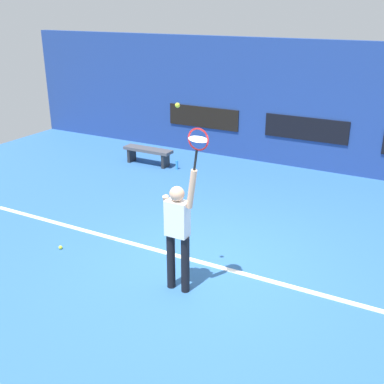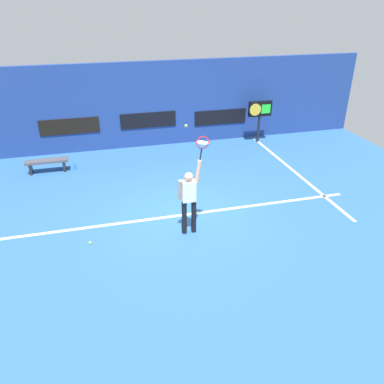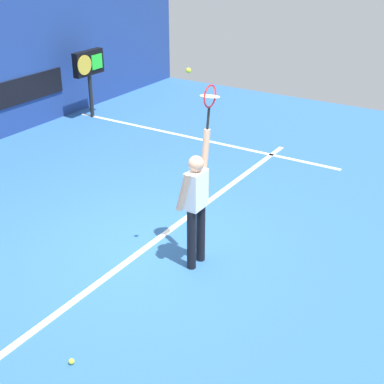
{
  "view_description": "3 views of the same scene",
  "coord_description": "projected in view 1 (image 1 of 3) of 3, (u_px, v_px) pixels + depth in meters",
  "views": [
    {
      "loc": [
        3.16,
        -6.26,
        4.11
      ],
      "look_at": [
        -0.03,
        -0.37,
        1.45
      ],
      "focal_mm": 44.57,
      "sensor_mm": 36.0,
      "label": 1
    },
    {
      "loc": [
        -2.09,
        -9.02,
        5.5
      ],
      "look_at": [
        0.08,
        -0.75,
        1.12
      ],
      "focal_mm": 36.12,
      "sensor_mm": 36.0,
      "label": 2
    },
    {
      "loc": [
        -5.82,
        -4.42,
        4.42
      ],
      "look_at": [
        0.18,
        -0.63,
        1.02
      ],
      "focal_mm": 51.54,
      "sensor_mm": 36.0,
      "label": 3
    }
  ],
  "objects": [
    {
      "name": "ground_plane",
      "position": [
        204.0,
        265.0,
        8.03
      ],
      "size": [
        18.0,
        18.0,
        0.0
      ],
      "primitive_type": "plane",
      "color": "#2D609E"
    },
    {
      "name": "back_wall",
      "position": [
        309.0,
        106.0,
        12.24
      ],
      "size": [
        18.0,
        0.2,
        3.3
      ],
      "primitive_type": "cube",
      "color": "navy",
      "rests_on": "ground_plane"
    },
    {
      "name": "sponsor_banner_center",
      "position": [
        306.0,
        129.0,
        12.35
      ],
      "size": [
        2.2,
        0.03,
        0.6
      ],
      "primitive_type": "cube",
      "color": "black"
    },
    {
      "name": "sponsor_banner_portside",
      "position": [
        203.0,
        117.0,
        13.69
      ],
      "size": [
        2.2,
        0.03,
        0.6
      ],
      "primitive_type": "cube",
      "color": "black"
    },
    {
      "name": "court_baseline",
      "position": [
        205.0,
        263.0,
        8.06
      ],
      "size": [
        10.0,
        0.1,
        0.01
      ],
      "primitive_type": "cube",
      "color": "white",
      "rests_on": "ground_plane"
    },
    {
      "name": "tennis_player",
      "position": [
        178.0,
        230.0,
        6.99
      ],
      "size": [
        0.57,
        0.31,
        1.99
      ],
      "color": "black",
      "rests_on": "ground_plane"
    },
    {
      "name": "tennis_racket",
      "position": [
        198.0,
        142.0,
        6.33
      ],
      "size": [
        0.35,
        0.27,
        0.62
      ],
      "color": "black"
    },
    {
      "name": "tennis_ball",
      "position": [
        177.0,
        105.0,
        6.42
      ],
      "size": [
        0.07,
        0.07,
        0.07
      ],
      "primitive_type": "sphere",
      "color": "#CCE033"
    },
    {
      "name": "court_bench",
      "position": [
        148.0,
        152.0,
        12.94
      ],
      "size": [
        1.4,
        0.36,
        0.45
      ],
      "color": "#4C4C51",
      "rests_on": "ground_plane"
    },
    {
      "name": "water_bottle",
      "position": [
        177.0,
        165.0,
        12.62
      ],
      "size": [
        0.07,
        0.07,
        0.24
      ],
      "primitive_type": "cylinder",
      "color": "#338CD8",
      "rests_on": "ground_plane"
    },
    {
      "name": "spare_ball",
      "position": [
        60.0,
        247.0,
        8.54
      ],
      "size": [
        0.07,
        0.07,
        0.07
      ],
      "primitive_type": "sphere",
      "color": "#CCE033",
      "rests_on": "ground_plane"
    }
  ]
}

